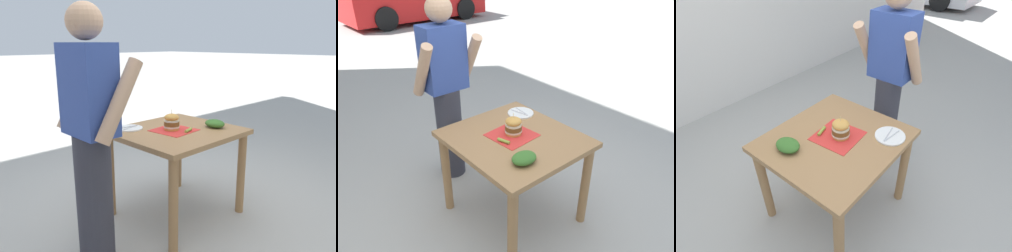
% 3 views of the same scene
% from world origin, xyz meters
% --- Properties ---
extents(ground_plane, '(80.00, 80.00, 0.00)m').
position_xyz_m(ground_plane, '(0.00, 0.00, 0.00)').
color(ground_plane, '#ADAAA3').
extents(patio_table, '(0.87, 0.95, 0.76)m').
position_xyz_m(patio_table, '(0.00, 0.00, 0.63)').
color(patio_table, '#9E7247').
rests_on(patio_table, ground).
extents(serving_paper, '(0.34, 0.34, 0.00)m').
position_xyz_m(serving_paper, '(-0.00, 0.03, 0.76)').
color(serving_paper, red).
rests_on(serving_paper, patio_table).
extents(sandwich, '(0.13, 0.13, 0.17)m').
position_xyz_m(sandwich, '(0.02, 0.04, 0.83)').
color(sandwich, gold).
rests_on(sandwich, serving_paper).
extents(pickle_spear, '(0.05, 0.10, 0.02)m').
position_xyz_m(pickle_spear, '(-0.12, -0.01, 0.77)').
color(pickle_spear, '#8EA83D').
rests_on(pickle_spear, serving_paper).
extents(side_plate_with_forks, '(0.22, 0.22, 0.02)m').
position_xyz_m(side_plate_with_forks, '(0.30, 0.26, 0.76)').
color(side_plate_with_forks, white).
rests_on(side_plate_with_forks, patio_table).
extents(side_salad, '(0.18, 0.14, 0.07)m').
position_xyz_m(side_salad, '(-0.17, -0.29, 0.79)').
color(side_salad, '#386B28').
rests_on(side_salad, patio_table).
extents(diner_across_table, '(0.55, 0.35, 1.69)m').
position_xyz_m(diner_across_table, '(-0.07, 0.84, 0.88)').
color(diner_across_table, '#33333D').
rests_on(diner_across_table, ground).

